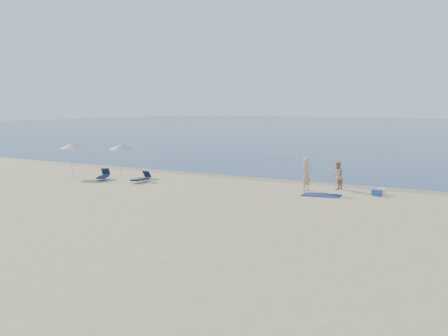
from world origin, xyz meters
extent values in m
plane|color=tan|center=(0.00, 0.00, 0.00)|extent=(160.00, 160.00, 0.00)
cube|color=#847254|center=(0.00, 19.40, 0.00)|extent=(240.00, 1.60, 0.00)
imported|color=#DDA37C|center=(3.20, 16.32, 0.92)|extent=(0.54, 0.73, 1.85)
imported|color=tan|center=(4.44, 17.78, 0.79)|extent=(0.69, 0.84, 1.59)
cube|color=#0E1B4A|center=(4.52, 15.21, 0.02)|extent=(2.16, 1.46, 0.03)
cube|color=white|center=(7.12, 17.25, 0.17)|extent=(0.44, 0.40, 0.33)
cube|color=#1C4F9C|center=(7.02, 16.69, 0.16)|extent=(0.52, 0.42, 0.33)
cylinder|color=silver|center=(-10.43, 16.08, 0.97)|extent=(0.13, 0.38, 2.02)
cone|color=white|center=(-10.43, 16.43, 1.97)|extent=(2.14, 2.16, 0.61)
sphere|color=silver|center=(-10.43, 16.43, 2.14)|extent=(0.06, 0.06, 0.06)
cylinder|color=silver|center=(-12.79, 13.98, 1.03)|extent=(0.13, 0.29, 2.15)
cone|color=#EEE2C4|center=(-12.79, 14.23, 2.10)|extent=(2.28, 2.30, 0.55)
sphere|color=silver|center=(-12.79, 14.23, 2.29)|extent=(0.06, 0.06, 0.06)
cube|color=#161F3D|center=(-9.63, 13.66, 0.21)|extent=(1.13, 1.47, 0.09)
cube|color=#161F3D|center=(-9.97, 14.27, 0.47)|extent=(0.61, 0.55, 0.45)
cylinder|color=#A5A5AD|center=(-9.45, 13.76, 0.10)|extent=(0.03, 0.03, 0.21)
cube|color=#141B37|center=(-6.90, 14.02, 0.20)|extent=(0.53, 1.37, 0.09)
cube|color=#141B37|center=(-6.91, 14.70, 0.45)|extent=(0.50, 0.34, 0.44)
cylinder|color=#A5A5AD|center=(-6.70, 14.03, 0.10)|extent=(0.03, 0.03, 0.20)
camera|label=1|loc=(15.46, -12.47, 4.84)|focal=45.00mm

